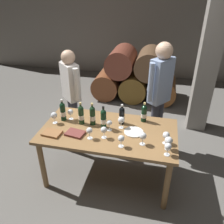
# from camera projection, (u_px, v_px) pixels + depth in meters

# --- Properties ---
(ground_plane) EXTENTS (14.00, 14.00, 0.00)m
(ground_plane) POSITION_uv_depth(u_px,v_px,m) (109.00, 174.00, 3.27)
(ground_plane) COLOR #66635E
(cellar_back_wall) EXTENTS (10.00, 0.24, 2.80)m
(cellar_back_wall) POSITION_uv_depth(u_px,v_px,m) (145.00, 24.00, 6.14)
(cellar_back_wall) COLOR gray
(cellar_back_wall) RESTS_ON ground_plane
(barrel_stack) EXTENTS (1.86, 0.90, 1.15)m
(barrel_stack) POSITION_uv_depth(u_px,v_px,m) (135.00, 76.00, 5.22)
(barrel_stack) COLOR brown
(barrel_stack) RESTS_ON ground_plane
(stone_pillar) EXTENTS (0.32, 0.32, 2.60)m
(stone_pillar) POSITION_uv_depth(u_px,v_px,m) (209.00, 58.00, 3.74)
(stone_pillar) COLOR gray
(stone_pillar) RESTS_ON ground_plane
(dining_table) EXTENTS (1.70, 0.90, 0.76)m
(dining_table) POSITION_uv_depth(u_px,v_px,m) (109.00, 136.00, 2.94)
(dining_table) COLOR olive
(dining_table) RESTS_ON ground_plane
(wine_bottle_0) EXTENTS (0.07, 0.07, 0.31)m
(wine_bottle_0) POSITION_uv_depth(u_px,v_px,m) (81.00, 115.00, 2.97)
(wine_bottle_0) COLOR #19381E
(wine_bottle_0) RESTS_ON dining_table
(wine_bottle_1) EXTENTS (0.07, 0.07, 0.28)m
(wine_bottle_1) POSITION_uv_depth(u_px,v_px,m) (122.00, 115.00, 2.97)
(wine_bottle_1) COLOR black
(wine_bottle_1) RESTS_ON dining_table
(wine_bottle_2) EXTENTS (0.07, 0.07, 0.31)m
(wine_bottle_2) POSITION_uv_depth(u_px,v_px,m) (103.00, 119.00, 2.88)
(wine_bottle_2) COLOR black
(wine_bottle_2) RESTS_ON dining_table
(wine_bottle_3) EXTENTS (0.07, 0.07, 0.31)m
(wine_bottle_3) POSITION_uv_depth(u_px,v_px,m) (63.00, 111.00, 3.04)
(wine_bottle_3) COLOR black
(wine_bottle_3) RESTS_ON dining_table
(wine_bottle_4) EXTENTS (0.07, 0.07, 0.31)m
(wine_bottle_4) POSITION_uv_depth(u_px,v_px,m) (93.00, 115.00, 2.95)
(wine_bottle_4) COLOR #19381E
(wine_bottle_4) RESTS_ON dining_table
(wine_bottle_5) EXTENTS (0.07, 0.07, 0.28)m
(wine_bottle_5) POSITION_uv_depth(u_px,v_px,m) (144.00, 113.00, 3.02)
(wine_bottle_5) COLOR black
(wine_bottle_5) RESTS_ON dining_table
(wine_glass_0) EXTENTS (0.07, 0.07, 0.15)m
(wine_glass_0) POSITION_uv_depth(u_px,v_px,m) (121.00, 139.00, 2.56)
(wine_glass_0) COLOR white
(wine_glass_0) RESTS_ON dining_table
(wine_glass_1) EXTENTS (0.09, 0.09, 0.16)m
(wine_glass_1) POSITION_uv_depth(u_px,v_px,m) (54.00, 116.00, 2.98)
(wine_glass_1) COLOR white
(wine_glass_1) RESTS_ON dining_table
(wine_glass_2) EXTENTS (0.08, 0.08, 0.15)m
(wine_glass_2) POSITION_uv_depth(u_px,v_px,m) (70.00, 112.00, 3.07)
(wine_glass_2) COLOR white
(wine_glass_2) RESTS_ON dining_table
(wine_glass_3) EXTENTS (0.09, 0.09, 0.16)m
(wine_glass_3) POSITION_uv_depth(u_px,v_px,m) (169.00, 141.00, 2.51)
(wine_glass_3) COLOR white
(wine_glass_3) RESTS_ON dining_table
(wine_glass_4) EXTENTS (0.08, 0.08, 0.15)m
(wine_glass_4) POSITION_uv_depth(u_px,v_px,m) (104.00, 130.00, 2.70)
(wine_glass_4) COLOR white
(wine_glass_4) RESTS_ON dining_table
(wine_glass_5) EXTENTS (0.08, 0.08, 0.15)m
(wine_glass_5) POSITION_uv_depth(u_px,v_px,m) (89.00, 131.00, 2.69)
(wine_glass_5) COLOR white
(wine_glass_5) RESTS_ON dining_table
(wine_glass_6) EXTENTS (0.08, 0.08, 0.16)m
(wine_glass_6) POSITION_uv_depth(u_px,v_px,m) (121.00, 120.00, 2.89)
(wine_glass_6) COLOR white
(wine_glass_6) RESTS_ON dining_table
(wine_glass_7) EXTENTS (0.08, 0.08, 0.16)m
(wine_glass_7) POSITION_uv_depth(u_px,v_px,m) (143.00, 136.00, 2.59)
(wine_glass_7) COLOR white
(wine_glass_7) RESTS_ON dining_table
(wine_glass_8) EXTENTS (0.07, 0.07, 0.14)m
(wine_glass_8) POSITION_uv_depth(u_px,v_px,m) (109.00, 123.00, 2.84)
(wine_glass_8) COLOR white
(wine_glass_8) RESTS_ON dining_table
(wine_glass_9) EXTENTS (0.08, 0.08, 0.15)m
(wine_glass_9) POSITION_uv_depth(u_px,v_px,m) (166.00, 135.00, 2.61)
(wine_glass_9) COLOR white
(wine_glass_9) RESTS_ON dining_table
(wine_glass_10) EXTENTS (0.08, 0.08, 0.15)m
(wine_glass_10) POSITION_uv_depth(u_px,v_px,m) (168.00, 147.00, 2.43)
(wine_glass_10) COLOR white
(wine_glass_10) RESTS_ON dining_table
(tasting_notebook) EXTENTS (0.24, 0.19, 0.03)m
(tasting_notebook) POSITION_uv_depth(u_px,v_px,m) (75.00, 133.00, 2.81)
(tasting_notebook) COLOR brown
(tasting_notebook) RESTS_ON dining_table
(leather_ledger) EXTENTS (0.24, 0.18, 0.03)m
(leather_ledger) POSITION_uv_depth(u_px,v_px,m) (52.00, 133.00, 2.81)
(leather_ledger) COLOR #936038
(leather_ledger) RESTS_ON dining_table
(serving_plate) EXTENTS (0.24, 0.24, 0.01)m
(serving_plate) POSITION_uv_depth(u_px,v_px,m) (134.00, 132.00, 2.85)
(serving_plate) COLOR white
(serving_plate) RESTS_ON dining_table
(sommelier_presenting) EXTENTS (0.34, 0.41, 1.72)m
(sommelier_presenting) POSITION_uv_depth(u_px,v_px,m) (160.00, 90.00, 3.28)
(sommelier_presenting) COLOR #383842
(sommelier_presenting) RESTS_ON ground_plane
(taster_seated_left) EXTENTS (0.38, 0.36, 1.54)m
(taster_seated_left) POSITION_uv_depth(u_px,v_px,m) (71.00, 90.00, 3.57)
(taster_seated_left) COLOR #383842
(taster_seated_left) RESTS_ON ground_plane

